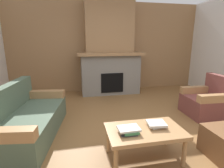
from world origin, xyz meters
TOP-DOWN VIEW (x-y plane):
  - ground at (0.00, 0.00)m, footprint 9.00×9.00m
  - wall_back_wood_panel at (0.00, 3.00)m, footprint 6.00×0.12m
  - fireplace at (0.00, 2.62)m, footprint 1.90×0.82m
  - couch at (-1.85, 0.34)m, footprint 1.08×1.90m
  - armchair at (1.70, 0.50)m, footprint 0.79×0.79m
  - coffee_table at (-0.14, -0.61)m, footprint 1.00×0.60m
  - book_stack_near_edge at (-0.38, -0.65)m, footprint 0.27×0.22m
  - book_stack_center at (0.04, -0.56)m, footprint 0.26×0.24m

SIDE VIEW (x-z plane):
  - ground at x=0.00m, z-range 0.00..0.00m
  - couch at x=-1.85m, z-range -0.14..0.71m
  - armchair at x=1.70m, z-range -0.13..0.72m
  - coffee_table at x=-0.14m, z-range 0.16..0.59m
  - book_stack_center at x=0.04m, z-range 0.43..0.49m
  - book_stack_near_edge at x=-0.38m, z-range 0.43..0.50m
  - fireplace at x=0.00m, z-range -0.19..2.51m
  - wall_back_wood_panel at x=0.00m, z-range 0.00..2.70m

